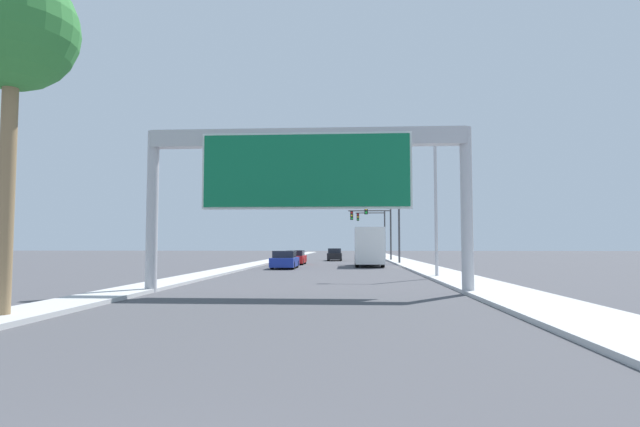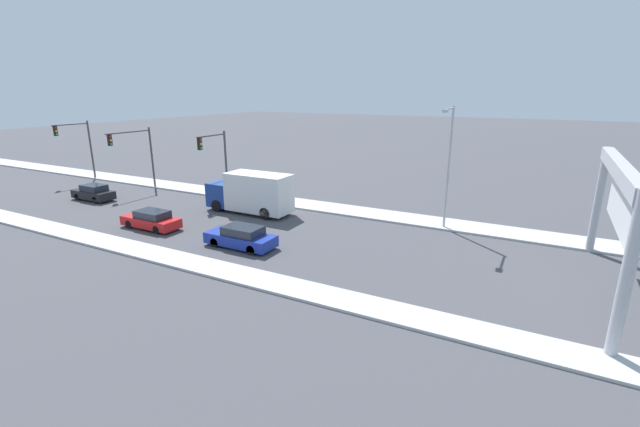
# 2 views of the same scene
# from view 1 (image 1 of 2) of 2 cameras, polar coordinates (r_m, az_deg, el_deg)

# --- Properties ---
(sidewalk_right) EXTENTS (3.00, 120.00, 0.15)m
(sidewalk_right) POSITION_cam_1_polar(r_m,az_deg,el_deg) (62.57, 8.88, -5.24)
(sidewalk_right) COLOR #B8B8B8
(sidewalk_right) RESTS_ON ground
(median_strip_left) EXTENTS (2.00, 120.00, 0.15)m
(median_strip_left) POSITION_cam_1_polar(r_m,az_deg,el_deg) (62.92, -4.90, -5.26)
(median_strip_left) COLOR #B8B8B8
(median_strip_left) RESTS_ON ground
(sign_gantry) EXTENTS (13.38, 0.73, 6.71)m
(sign_gantry) POSITION_cam_1_polar(r_m,az_deg,el_deg) (20.43, -1.56, 5.38)
(sign_gantry) COLOR #B2B2B7
(sign_gantry) RESTS_ON ground
(car_mid_center) EXTENTS (1.89, 4.79, 1.45)m
(car_mid_center) POSITION_cam_1_polar(r_m,az_deg,el_deg) (40.92, -4.03, -5.34)
(car_mid_center) COLOR navy
(car_mid_center) RESTS_ON ground
(car_far_left) EXTENTS (1.75, 4.71, 1.40)m
(car_far_left) POSITION_cam_1_polar(r_m,az_deg,el_deg) (49.31, -2.77, -5.06)
(car_far_left) COLOR red
(car_far_left) RESTS_ON ground
(car_far_right) EXTENTS (1.73, 4.25, 1.49)m
(car_far_right) POSITION_cam_1_polar(r_m,az_deg,el_deg) (60.80, 1.70, -4.74)
(car_far_right) COLOR black
(car_far_right) RESTS_ON ground
(truck_box_primary) EXTENTS (2.47, 7.58, 3.42)m
(truck_box_primary) POSITION_cam_1_polar(r_m,az_deg,el_deg) (44.92, 5.60, -3.84)
(truck_box_primary) COLOR navy
(truck_box_primary) RESTS_ON ground
(traffic_light_near_intersection) EXTENTS (3.66, 0.32, 6.39)m
(traffic_light_near_intersection) POSITION_cam_1_polar(r_m,az_deg,el_deg) (50.45, 7.77, -0.94)
(traffic_light_near_intersection) COLOR #3D3D3F
(traffic_light_near_intersection) RESTS_ON ground
(traffic_light_mid_block) EXTENTS (5.18, 0.32, 6.32)m
(traffic_light_mid_block) POSITION_cam_1_polar(r_m,az_deg,el_deg) (60.39, 6.52, -1.30)
(traffic_light_mid_block) COLOR #3D3D3F
(traffic_light_mid_block) RESTS_ON ground
(traffic_light_far_intersection) EXTENTS (4.17, 0.32, 6.69)m
(traffic_light_far_intersection) POSITION_cam_1_polar(r_m,az_deg,el_deg) (70.39, 6.39, -1.49)
(traffic_light_far_intersection) COLOR #3D3D3F
(traffic_light_far_intersection) RESTS_ON ground
(palm_tree_foreground) EXTENTS (3.37, 3.37, 9.50)m
(palm_tree_foreground) POSITION_cam_1_polar(r_m,az_deg,el_deg) (16.52, -31.68, 17.23)
(palm_tree_foreground) COLOR #8C704C
(palm_tree_foreground) RESTS_ON ground
(street_lamp_right) EXTENTS (2.94, 0.28, 8.97)m
(street_lamp_right) POSITION_cam_1_polar(r_m,az_deg,el_deg) (30.19, 12.38, 2.90)
(street_lamp_right) COLOR #B2B2B7
(street_lamp_right) RESTS_ON ground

